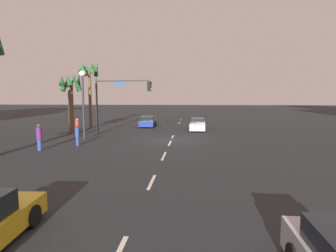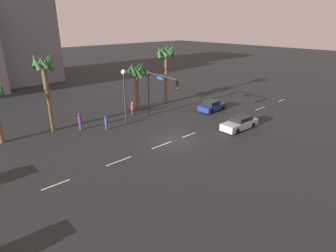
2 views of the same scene
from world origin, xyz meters
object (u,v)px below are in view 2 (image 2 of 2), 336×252
object	(u,v)px
car_0	(212,106)
pedestrian_2	(106,122)
pedestrian_0	(80,121)
palm_tree_0	(45,75)
traffic_signal	(158,88)
palm_tree_3	(166,57)
streetlamp	(124,86)
pedestrian_1	(132,108)
palm_tree_2	(137,76)
building_3	(9,30)
car_3	(240,123)

from	to	relation	value
car_0	pedestrian_2	xyz separation A→B (m)	(-14.07, 3.30, 0.23)
pedestrian_0	palm_tree_0	world-z (taller)	palm_tree_0
traffic_signal	palm_tree_3	bearing A→B (deg)	40.90
streetlamp	pedestrian_2	bearing A→B (deg)	-167.32
traffic_signal	pedestrian_0	world-z (taller)	traffic_signal
car_0	pedestrian_0	xyz separation A→B (m)	(-16.17, 5.22, 0.38)
streetlamp	pedestrian_1	bearing A→B (deg)	36.65
streetlamp	car_0	bearing A→B (deg)	-19.95
traffic_signal	pedestrian_0	xyz separation A→B (m)	(-8.40, 3.32, -2.93)
palm_tree_2	palm_tree_3	size ratio (longest dim) A/B	0.77
car_0	palm_tree_2	distance (m)	10.61
streetlamp	pedestrian_0	xyz separation A→B (m)	(-5.16, 1.23, -3.32)
pedestrian_0	building_3	world-z (taller)	building_3
palm_tree_0	palm_tree_2	xyz separation A→B (m)	(11.57, -0.07, -1.51)
streetlamp	palm_tree_0	bearing A→B (deg)	158.00
pedestrian_1	palm_tree_3	size ratio (longest dim) A/B	0.21
streetlamp	pedestrian_1	world-z (taller)	streetlamp
car_3	pedestrian_0	bearing A→B (deg)	138.36
pedestrian_1	traffic_signal	bearing A→B (deg)	-72.18
pedestrian_0	palm_tree_3	size ratio (longest dim) A/B	0.23
palm_tree_3	building_3	size ratio (longest dim) A/B	0.43
pedestrian_2	building_3	bearing A→B (deg)	87.47
car_3	streetlamp	xyz separation A→B (m)	(-7.92, 10.40, 3.68)
streetlamp	pedestrian_0	size ratio (longest dim) A/B	3.22
traffic_signal	pedestrian_1	world-z (taller)	traffic_signal
car_0	palm_tree_2	size ratio (longest dim) A/B	0.62
pedestrian_1	palm_tree_3	xyz separation A→B (m)	(6.92, 1.35, 5.66)
streetlamp	palm_tree_3	bearing A→B (deg)	17.82
building_3	car_3	bearing A→B (deg)	-81.32
streetlamp	traffic_signal	bearing A→B (deg)	-32.81
streetlamp	building_3	bearing A→B (deg)	92.22
pedestrian_0	palm_tree_2	world-z (taller)	palm_tree_2
traffic_signal	palm_tree_3	distance (m)	8.05
pedestrian_2	building_3	distance (m)	38.35
car_3	traffic_signal	distance (m)	10.09
traffic_signal	building_3	size ratio (longest dim) A/B	0.31
car_0	pedestrian_1	size ratio (longest dim) A/B	2.31
car_0	palm_tree_2	world-z (taller)	palm_tree_2
traffic_signal	streetlamp	size ratio (longest dim) A/B	0.96
car_0	traffic_signal	xyz separation A→B (m)	(-7.76, 1.90, 3.31)
traffic_signal	building_3	bearing A→B (deg)	96.87
pedestrian_0	streetlamp	bearing A→B (deg)	-13.40
car_0	palm_tree_0	distance (m)	20.56
car_3	palm_tree_3	distance (m)	14.59
car_0	streetlamp	xyz separation A→B (m)	(-11.01, 3.99, 3.69)
pedestrian_1	palm_tree_2	xyz separation A→B (m)	(1.97, 1.42, 3.68)
traffic_signal	pedestrian_2	size ratio (longest dim) A/B	3.61
car_0	streetlamp	distance (m)	12.28
palm_tree_2	traffic_signal	bearing A→B (deg)	-99.04
pedestrian_0	building_3	size ratio (longest dim) A/B	0.10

